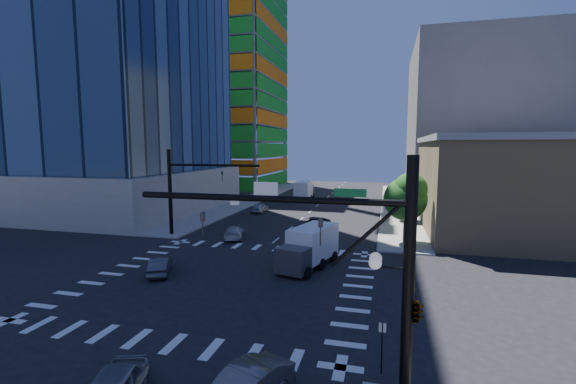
% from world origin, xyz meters
% --- Properties ---
extents(ground, '(160.00, 160.00, 0.00)m').
position_xyz_m(ground, '(0.00, 0.00, 0.00)').
color(ground, black).
rests_on(ground, ground).
extents(road_markings, '(20.00, 20.00, 0.01)m').
position_xyz_m(road_markings, '(0.00, 0.00, 0.01)').
color(road_markings, silver).
rests_on(road_markings, ground).
extents(sidewalk_ne, '(5.00, 60.00, 0.15)m').
position_xyz_m(sidewalk_ne, '(12.50, 40.00, 0.07)').
color(sidewalk_ne, gray).
rests_on(sidewalk_ne, ground).
extents(sidewalk_nw, '(5.00, 60.00, 0.15)m').
position_xyz_m(sidewalk_nw, '(-12.50, 40.00, 0.07)').
color(sidewalk_nw, gray).
rests_on(sidewalk_nw, ground).
extents(construction_building, '(25.16, 34.50, 70.60)m').
position_xyz_m(construction_building, '(-27.41, 61.93, 24.61)').
color(construction_building, gray).
rests_on(construction_building, ground).
extents(commercial_building, '(20.50, 22.50, 10.60)m').
position_xyz_m(commercial_building, '(25.00, 22.00, 5.31)').
color(commercial_building, tan).
rests_on(commercial_building, ground).
extents(bg_building_ne, '(24.00, 30.00, 28.00)m').
position_xyz_m(bg_building_ne, '(27.00, 55.00, 14.00)').
color(bg_building_ne, '#69625E').
rests_on(bg_building_ne, ground).
extents(signal_mast_se, '(10.51, 2.48, 9.00)m').
position_xyz_m(signal_mast_se, '(10.60, -11.50, 5.01)').
color(signal_mast_se, black).
rests_on(signal_mast_se, sidewalk_se).
extents(signal_mast_nw, '(10.20, 0.40, 9.00)m').
position_xyz_m(signal_mast_nw, '(-10.00, 11.50, 5.49)').
color(signal_mast_nw, black).
rests_on(signal_mast_nw, sidewalk_nw).
extents(tree_south, '(4.16, 4.16, 6.82)m').
position_xyz_m(tree_south, '(12.63, 13.90, 4.69)').
color(tree_south, '#382316').
rests_on(tree_south, sidewalk_ne).
extents(tree_north, '(3.54, 3.52, 5.78)m').
position_xyz_m(tree_north, '(12.93, 25.90, 3.99)').
color(tree_north, '#382316').
rests_on(tree_north, sidewalk_ne).
extents(no_parking_sign, '(0.30, 0.06, 2.20)m').
position_xyz_m(no_parking_sign, '(10.70, -9.00, 1.38)').
color(no_parking_sign, black).
rests_on(no_parking_sign, ground).
extents(car_nb_far, '(3.62, 5.73, 1.47)m').
position_xyz_m(car_nb_far, '(2.86, 17.30, 0.74)').
color(car_nb_far, black).
rests_on(car_nb_far, ground).
extents(car_sb_near, '(2.98, 4.74, 1.28)m').
position_xyz_m(car_sb_near, '(-4.42, 11.82, 0.64)').
color(car_sb_near, silver).
rests_on(car_sb_near, ground).
extents(car_sb_mid, '(1.74, 4.13, 1.39)m').
position_xyz_m(car_sb_mid, '(-6.93, 27.61, 0.70)').
color(car_sb_mid, '#B9BCC1').
rests_on(car_sb_mid, ground).
extents(car_sb_cross, '(2.86, 4.09, 1.28)m').
position_xyz_m(car_sb_cross, '(-5.42, -0.08, 0.64)').
color(car_sb_cross, '#45454A').
rests_on(car_sb_cross, ground).
extents(box_truck_near, '(4.04, 6.41, 3.12)m').
position_xyz_m(box_truck_near, '(4.89, 4.04, 1.38)').
color(box_truck_near, black).
rests_on(box_truck_near, ground).
extents(box_truck_far, '(2.79, 6.37, 3.32)m').
position_xyz_m(box_truck_far, '(-3.45, 42.30, 1.47)').
color(box_truck_far, black).
rests_on(box_truck_far, ground).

